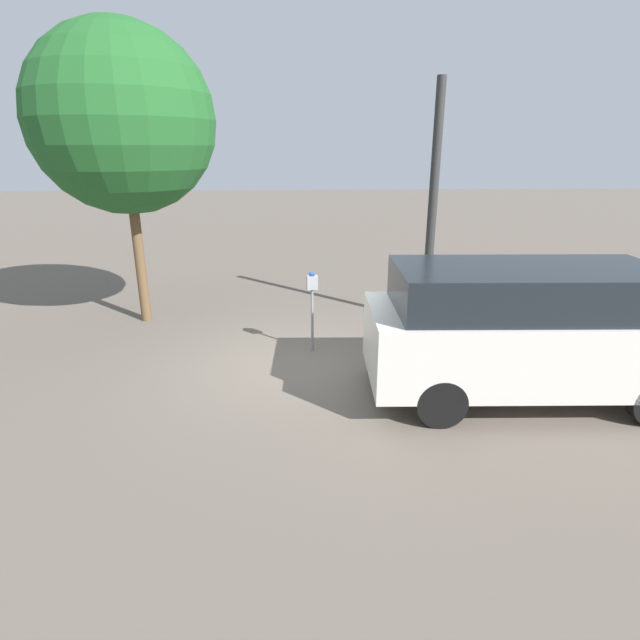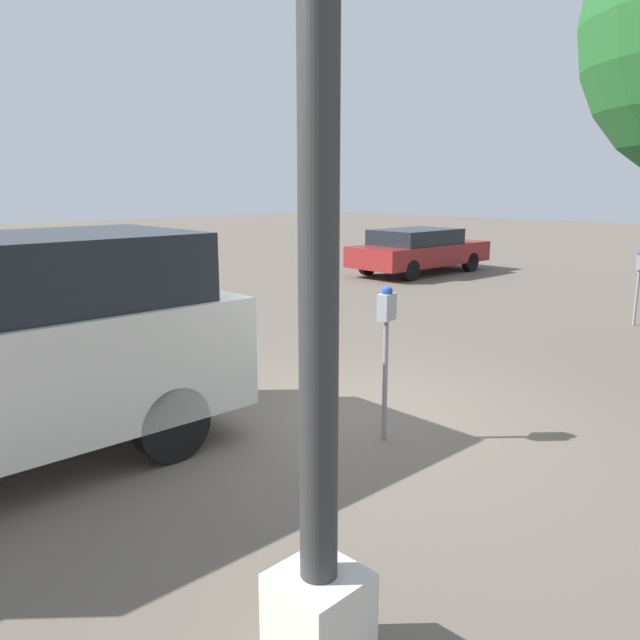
{
  "view_description": "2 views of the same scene",
  "coord_description": "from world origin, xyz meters",
  "views": [
    {
      "loc": [
        0.03,
        -8.29,
        3.7
      ],
      "look_at": [
        0.46,
        0.01,
        0.83
      ],
      "focal_mm": 28.0,
      "sensor_mm": 36.0,
      "label": 1
    },
    {
      "loc": [
        4.98,
        4.31,
        2.5
      ],
      "look_at": [
        0.07,
        -0.56,
        1.01
      ],
      "focal_mm": 35.0,
      "sensor_mm": 36.0,
      "label": 2
    }
  ],
  "objects": [
    {
      "name": "street_tree",
      "position": [
        -3.36,
        2.64,
        4.22
      ],
      "size": [
        3.7,
        3.7,
        6.08
      ],
      "color": "brown",
      "rests_on": "ground"
    },
    {
      "name": "lamp_post",
      "position": [
        2.96,
        2.3,
        1.81
      ],
      "size": [
        0.44,
        0.44,
        5.05
      ],
      "color": "beige",
      "rests_on": "ground"
    },
    {
      "name": "parked_van",
      "position": [
        3.53,
        -1.4,
        1.13
      ],
      "size": [
        4.91,
        2.14,
        2.08
      ],
      "rotation": [
        0.0,
        0.0,
        -0.04
      ],
      "color": "beige",
      "rests_on": "ground"
    },
    {
      "name": "ground_plane",
      "position": [
        0.0,
        0.0,
        0.0
      ],
      "size": [
        80.0,
        80.0,
        0.0
      ],
      "primitive_type": "plane",
      "color": "#60564C"
    },
    {
      "name": "parking_meter_near",
      "position": [
        0.34,
        0.62,
        1.15
      ],
      "size": [
        0.22,
        0.14,
        1.56
      ],
      "rotation": [
        0.0,
        0.0,
        0.17
      ],
      "color": "gray",
      "rests_on": "ground"
    }
  ]
}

